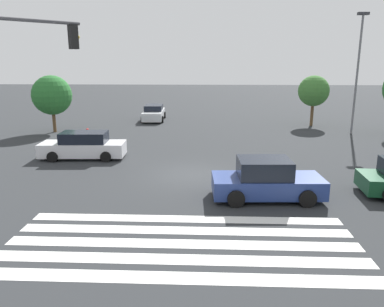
{
  "coord_description": "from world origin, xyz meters",
  "views": [
    {
      "loc": [
        0.75,
        -17.98,
        5.56
      ],
      "look_at": [
        0.0,
        0.0,
        1.11
      ],
      "focal_mm": 35.0,
      "sensor_mm": 36.0,
      "label": 1
    }
  ],
  "objects_px": {
    "car_0": "(154,113)",
    "tree_corner_b": "(314,91)",
    "tree_corner_c": "(52,95)",
    "street_light_pole_a": "(358,64)",
    "fire_hydrant": "(88,134)",
    "car_4": "(266,181)",
    "car_6": "(83,146)"
  },
  "relations": [
    {
      "from": "car_4",
      "to": "street_light_pole_a",
      "type": "height_order",
      "value": "street_light_pole_a"
    },
    {
      "from": "street_light_pole_a",
      "to": "tree_corner_b",
      "type": "relative_size",
      "value": 2.07
    },
    {
      "from": "street_light_pole_a",
      "to": "fire_hydrant",
      "type": "relative_size",
      "value": 10.53
    },
    {
      "from": "car_6",
      "to": "tree_corner_b",
      "type": "relative_size",
      "value": 1.13
    },
    {
      "from": "car_0",
      "to": "fire_hydrant",
      "type": "distance_m",
      "value": 10.12
    },
    {
      "from": "street_light_pole_a",
      "to": "fire_hydrant",
      "type": "height_order",
      "value": "street_light_pole_a"
    },
    {
      "from": "car_4",
      "to": "car_6",
      "type": "distance_m",
      "value": 11.55
    },
    {
      "from": "car_0",
      "to": "car_4",
      "type": "xyz_separation_m",
      "value": [
        7.63,
        -20.91,
        0.06
      ]
    },
    {
      "from": "car_4",
      "to": "tree_corner_b",
      "type": "bearing_deg",
      "value": 67.21
    },
    {
      "from": "tree_corner_c",
      "to": "tree_corner_b",
      "type": "bearing_deg",
      "value": 10.38
    },
    {
      "from": "car_0",
      "to": "tree_corner_c",
      "type": "distance_m",
      "value": 9.88
    },
    {
      "from": "car_6",
      "to": "car_4",
      "type": "bearing_deg",
      "value": 144.45
    },
    {
      "from": "fire_hydrant",
      "to": "street_light_pole_a",
      "type": "bearing_deg",
      "value": 9.63
    },
    {
      "from": "car_4",
      "to": "tree_corner_c",
      "type": "height_order",
      "value": "tree_corner_c"
    },
    {
      "from": "street_light_pole_a",
      "to": "tree_corner_c",
      "type": "distance_m",
      "value": 23.79
    },
    {
      "from": "tree_corner_b",
      "to": "street_light_pole_a",
      "type": "bearing_deg",
      "value": -58.31
    },
    {
      "from": "street_light_pole_a",
      "to": "fire_hydrant",
      "type": "distance_m",
      "value": 20.89
    },
    {
      "from": "car_4",
      "to": "tree_corner_b",
      "type": "relative_size",
      "value": 1.05
    },
    {
      "from": "car_0",
      "to": "tree_corner_c",
      "type": "relative_size",
      "value": 1.08
    },
    {
      "from": "car_6",
      "to": "tree_corner_c",
      "type": "distance_m",
      "value": 9.85
    },
    {
      "from": "tree_corner_b",
      "to": "car_4",
      "type": "bearing_deg",
      "value": -110.15
    },
    {
      "from": "car_4",
      "to": "tree_corner_c",
      "type": "relative_size",
      "value": 1.02
    },
    {
      "from": "car_4",
      "to": "car_6",
      "type": "height_order",
      "value": "car_4"
    },
    {
      "from": "fire_hydrant",
      "to": "tree_corner_c",
      "type": "bearing_deg",
      "value": 140.44
    },
    {
      "from": "car_0",
      "to": "tree_corner_b",
      "type": "xyz_separation_m",
      "value": [
        14.36,
        -2.56,
        2.33
      ]
    },
    {
      "from": "tree_corner_b",
      "to": "car_6",
      "type": "bearing_deg",
      "value": -143.65
    },
    {
      "from": "car_0",
      "to": "street_light_pole_a",
      "type": "relative_size",
      "value": 0.54
    },
    {
      "from": "car_0",
      "to": "street_light_pole_a",
      "type": "height_order",
      "value": "street_light_pole_a"
    },
    {
      "from": "street_light_pole_a",
      "to": "car_4",
      "type": "bearing_deg",
      "value": -121.09
    },
    {
      "from": "car_6",
      "to": "tree_corner_c",
      "type": "bearing_deg",
      "value": -61.09
    },
    {
      "from": "street_light_pole_a",
      "to": "fire_hydrant",
      "type": "xyz_separation_m",
      "value": [
        -20.02,
        -3.4,
        -4.92
      ]
    },
    {
      "from": "car_6",
      "to": "car_0",
      "type": "bearing_deg",
      "value": -100.82
    }
  ]
}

